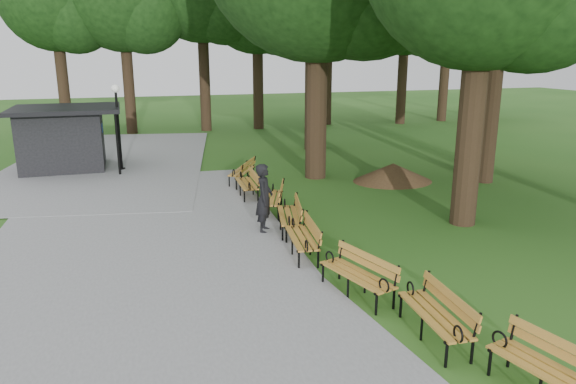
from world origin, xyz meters
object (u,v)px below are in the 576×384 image
object	(u,v)px
lamp_post	(117,110)
bench_4	(289,216)
bench_6	(247,184)
bench_2	(357,275)
kiosk	(62,139)
bench_3	(301,238)
bench_7	(242,171)
bench_5	(273,198)
bench_0	(551,373)
dirt_mound	(393,172)
bench_1	(434,315)
person	(264,198)

from	to	relation	value
lamp_post	bench_4	xyz separation A→B (m)	(4.33, -9.28, -2.02)
bench_6	bench_2	bearing A→B (deg)	5.74
kiosk	bench_2	size ratio (longest dim) A/B	2.17
bench_3	bench_7	distance (m)	7.53
bench_7	bench_3	bearing A→B (deg)	27.75
bench_2	bench_5	distance (m)	5.97
lamp_post	bench_0	size ratio (longest dim) A/B	1.82
bench_6	dirt_mound	bearing A→B (deg)	97.74
kiosk	dirt_mound	bearing A→B (deg)	-25.99
bench_0	bench_6	distance (m)	11.87
bench_6	bench_7	distance (m)	1.96
bench_1	bench_7	distance (m)	11.80
lamp_post	bench_6	bearing A→B (deg)	-53.69
kiosk	bench_5	size ratio (longest dim) A/B	2.17
kiosk	bench_1	size ratio (longest dim) A/B	2.17
lamp_post	bench_6	distance (m)	7.08
lamp_post	bench_3	bearing A→B (deg)	-69.64
bench_4	bench_7	bearing A→B (deg)	-166.83
bench_6	kiosk	bearing A→B (deg)	-132.62
kiosk	dirt_mound	xyz separation A→B (m)	(11.96, -5.73, -0.95)
bench_6	lamp_post	bearing A→B (deg)	-141.27
person	bench_2	distance (m)	4.38
person	bench_5	distance (m)	1.89
bench_0	bench_2	size ratio (longest dim) A/B	1.00
bench_0	bench_1	size ratio (longest dim) A/B	1.00
bench_0	bench_5	world-z (taller)	same
bench_1	bench_4	size ratio (longest dim) A/B	1.00
bench_2	bench_5	size ratio (longest dim) A/B	1.00
bench_6	bench_7	size ratio (longest dim) A/B	1.00
dirt_mound	bench_3	world-z (taller)	bench_3
dirt_mound	bench_2	xyz separation A→B (m)	(-5.25, -8.48, 0.10)
bench_3	bench_7	world-z (taller)	same
bench_0	bench_3	xyz separation A→B (m)	(-1.59, 6.17, 0.00)
person	bench_1	xyz separation A→B (m)	(1.36, -6.17, -0.50)
bench_1	bench_4	bearing A→B (deg)	-169.38
kiosk	bench_2	xyz separation A→B (m)	(6.71, -14.21, -0.85)
kiosk	bench_7	bearing A→B (deg)	-34.01
bench_2	bench_3	world-z (taller)	same
bench_0	bench_2	xyz separation A→B (m)	(-1.21, 3.80, 0.00)
bench_4	bench_5	xyz separation A→B (m)	(0.05, 1.83, 0.00)
person	bench_6	distance (m)	3.72
kiosk	bench_6	xyz separation A→B (m)	(6.25, -6.26, -0.85)
bench_0	bench_2	world-z (taller)	same
bench_7	bench_2	bearing A→B (deg)	30.22
person	bench_5	size ratio (longest dim) A/B	0.99
kiosk	lamp_post	bearing A→B (deg)	-19.93
kiosk	bench_5	bearing A→B (deg)	-51.68
bench_3	dirt_mound	bearing A→B (deg)	144.34
kiosk	bench_0	size ratio (longest dim) A/B	2.17
bench_4	bench_5	world-z (taller)	same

